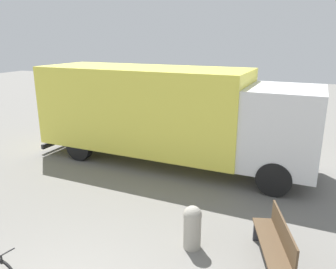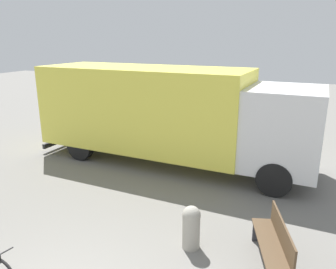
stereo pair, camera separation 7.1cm
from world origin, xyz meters
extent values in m
cube|color=#EAE04C|center=(-1.68, 6.85, 1.73)|extent=(6.82, 2.84, 2.56)
cube|color=silver|center=(2.66, 6.62, 1.54)|extent=(2.10, 2.49, 2.18)
cube|color=black|center=(-5.07, 7.04, 0.25)|extent=(0.23, 2.36, 0.16)
cylinder|color=black|center=(2.71, 7.70, 0.45)|extent=(0.91, 0.33, 0.90)
cylinder|color=black|center=(2.60, 5.54, 0.45)|extent=(0.91, 0.33, 0.90)
cylinder|color=black|center=(-3.46, 8.03, 0.45)|extent=(0.91, 0.33, 0.90)
cylinder|color=black|center=(-3.57, 5.87, 0.45)|extent=(0.91, 0.33, 0.90)
cube|color=brown|center=(2.77, 2.66, 0.46)|extent=(0.84, 1.64, 0.04)
cube|color=brown|center=(2.94, 2.71, 0.66)|extent=(0.49, 1.54, 0.44)
cube|color=#2D2D33|center=(2.56, 3.38, 0.22)|extent=(0.34, 0.15, 0.44)
cylinder|color=black|center=(-0.99, 0.42, 0.66)|extent=(0.03, 0.03, 0.14)
cylinder|color=#9E998C|center=(1.33, 2.66, 0.35)|extent=(0.34, 0.34, 0.70)
sphere|color=#9E998C|center=(1.33, 2.66, 0.70)|extent=(0.35, 0.35, 0.35)
camera|label=1|loc=(2.90, -2.58, 3.86)|focal=35.00mm
camera|label=2|loc=(2.97, -2.56, 3.86)|focal=35.00mm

